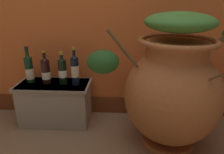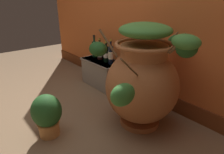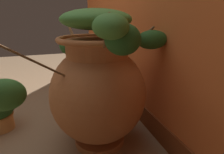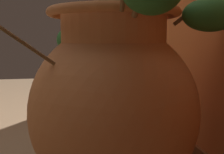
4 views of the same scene
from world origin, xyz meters
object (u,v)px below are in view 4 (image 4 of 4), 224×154
at_px(wine_bottle_right, 130,66).
at_px(wine_bottle_middle, 128,67).
at_px(terracotta_urn, 113,95).
at_px(wine_bottle_left, 124,66).
at_px(wine_bottle_back, 122,63).

bearing_deg(wine_bottle_right, wine_bottle_middle, 173.67).
xyz_separation_m(terracotta_urn, wine_bottle_left, (-1.06, 0.29, 0.01)).
height_order(wine_bottle_left, wine_bottle_right, wine_bottle_right).
relative_size(wine_bottle_middle, wine_bottle_right, 0.86).
relative_size(terracotta_urn, wine_bottle_middle, 3.82).
relative_size(wine_bottle_left, wine_bottle_right, 0.91).
bearing_deg(wine_bottle_right, wine_bottle_back, 174.91).
distance_m(wine_bottle_left, wine_bottle_right, 0.27).
distance_m(wine_bottle_right, wine_bottle_back, 0.43).
xyz_separation_m(wine_bottle_middle, wine_bottle_right, (0.11, -0.01, 0.01)).
height_order(wine_bottle_middle, wine_bottle_right, wine_bottle_right).
xyz_separation_m(wine_bottle_middle, wine_bottle_back, (-0.31, 0.03, 0.00)).
bearing_deg(terracotta_urn, wine_bottle_right, 161.16).
height_order(wine_bottle_right, wine_bottle_back, wine_bottle_right).
bearing_deg(wine_bottle_right, wine_bottle_left, 175.80).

